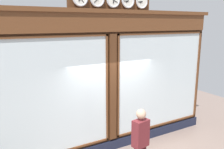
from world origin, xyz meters
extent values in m
cube|color=#4C2B16|center=(0.00, -0.15, 1.87)|extent=(6.76, 0.30, 3.74)
cube|color=#191E33|center=(0.00, 0.02, 0.14)|extent=(6.76, 0.08, 0.28)
cube|color=brown|center=(0.00, 0.04, 3.52)|extent=(6.63, 0.08, 0.46)
cube|color=brown|center=(0.00, 0.02, 3.79)|extent=(6.90, 0.20, 0.10)
cube|color=silver|center=(-1.72, 0.01, 1.79)|extent=(3.03, 0.02, 2.79)
cube|color=brown|center=(-1.72, 0.04, 3.21)|extent=(3.13, 0.04, 0.05)
cube|color=brown|center=(-1.72, 0.04, 0.37)|extent=(3.13, 0.04, 0.05)
cube|color=brown|center=(-3.26, 0.04, 1.79)|extent=(0.05, 0.04, 2.89)
cube|color=brown|center=(-0.18, 0.04, 1.79)|extent=(0.05, 0.04, 2.89)
cube|color=silver|center=(1.72, 0.01, 1.79)|extent=(3.03, 0.02, 2.79)
cube|color=brown|center=(1.72, 0.04, 3.21)|extent=(3.13, 0.04, 0.05)
cube|color=brown|center=(0.18, 0.04, 1.79)|extent=(0.05, 0.04, 2.89)
cube|color=#4C2B16|center=(0.00, 0.03, 1.79)|extent=(0.20, 0.10, 2.89)
cube|color=#4C2B16|center=(0.00, -0.02, 4.06)|extent=(2.31, 0.06, 0.57)
cylinder|color=white|center=(-0.87, 0.06, 4.06)|extent=(0.31, 0.02, 0.31)
torus|color=silver|center=(-0.87, 0.06, 4.06)|extent=(0.37, 0.04, 0.37)
cube|color=black|center=(-0.83, 0.07, 4.04)|extent=(0.08, 0.01, 0.06)
cube|color=black|center=(-0.80, 0.07, 4.05)|extent=(0.13, 0.01, 0.03)
sphere|color=black|center=(-0.87, 0.08, 4.06)|extent=(0.02, 0.02, 0.02)
cylinder|color=white|center=(-0.43, 0.06, 4.06)|extent=(0.31, 0.02, 0.31)
torus|color=silver|center=(-0.43, 0.06, 4.06)|extent=(0.38, 0.05, 0.38)
cube|color=black|center=(-0.40, 0.07, 4.04)|extent=(0.08, 0.01, 0.06)
cube|color=black|center=(-0.37, 0.07, 4.06)|extent=(0.13, 0.01, 0.03)
sphere|color=black|center=(-0.43, 0.08, 4.06)|extent=(0.02, 0.02, 0.02)
cylinder|color=white|center=(0.00, 0.06, 4.06)|extent=(0.31, 0.02, 0.31)
torus|color=silver|center=(0.00, 0.06, 4.06)|extent=(0.38, 0.04, 0.38)
cube|color=black|center=(0.00, 0.07, 4.02)|extent=(0.03, 0.01, 0.09)
cube|color=black|center=(-0.06, 0.07, 4.03)|extent=(0.12, 0.01, 0.07)
sphere|color=black|center=(0.00, 0.08, 4.06)|extent=(0.02, 0.02, 0.02)
cube|color=black|center=(0.48, 0.07, 4.02)|extent=(0.10, 0.01, 0.10)
cube|color=black|center=(0.89, 0.07, 4.03)|extent=(0.06, 0.01, 0.08)
cube|color=black|center=(0.83, 0.07, 4.01)|extent=(0.09, 0.01, 0.11)
cube|color=maroon|center=(0.09, 1.43, 1.13)|extent=(0.39, 0.28, 0.62)
sphere|color=tan|center=(0.09, 1.43, 1.58)|extent=(0.22, 0.22, 0.22)
camera|label=1|loc=(3.01, 5.26, 3.51)|focal=37.60mm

